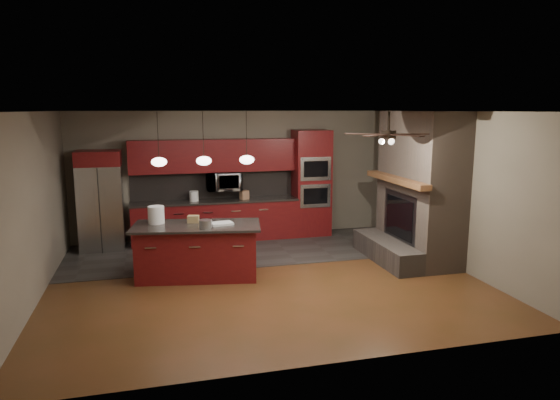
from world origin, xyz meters
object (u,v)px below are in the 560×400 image
object	(u,v)px
oven_tower	(311,183)
counter_bucket	(194,196)
cardboard_box	(193,219)
white_bucket	(156,215)
paint_can	(206,224)
kitchen_island	(197,251)
counter_box	(244,195)
paint_tray	(222,224)
microwave	(224,181)
refrigerator	(101,201)

from	to	relation	value
oven_tower	counter_bucket	bearing A→B (deg)	179.84
oven_tower	cardboard_box	bearing A→B (deg)	-142.77
white_bucket	paint_can	bearing A→B (deg)	-36.01
cardboard_box	kitchen_island	bearing A→B (deg)	-65.40
kitchen_island	counter_box	bearing A→B (deg)	71.63
paint_tray	white_bucket	bearing A→B (deg)	151.18
microwave	counter_box	size ratio (longest dim) A/B	3.82
kitchen_island	paint_tray	size ratio (longest dim) A/B	6.23
refrigerator	counter_box	xyz separation A→B (m)	(2.95, 0.03, -0.02)
kitchen_island	counter_bucket	world-z (taller)	counter_bucket
oven_tower	refrigerator	world-z (taller)	oven_tower
kitchen_island	oven_tower	bearing A→B (deg)	49.99
paint_tray	cardboard_box	bearing A→B (deg)	138.23
refrigerator	counter_bucket	world-z (taller)	refrigerator
paint_can	counter_box	size ratio (longest dim) A/B	1.08
microwave	paint_can	bearing A→B (deg)	-104.41
paint_can	cardboard_box	xyz separation A→B (m)	(-0.16, 0.47, -0.01)
white_bucket	counter_bucket	bearing A→B (deg)	68.57
cardboard_box	microwave	bearing A→B (deg)	82.94
oven_tower	microwave	xyz separation A→B (m)	(-1.98, 0.06, 0.11)
microwave	paint_tray	xyz separation A→B (m)	(-0.40, -2.48, -0.36)
cardboard_box	counter_bucket	world-z (taller)	counter_bucket
paint_can	cardboard_box	world-z (taller)	paint_can
kitchen_island	white_bucket	size ratio (longest dim) A/B	7.64
microwave	paint_can	size ratio (longest dim) A/B	3.54
oven_tower	refrigerator	bearing A→B (deg)	-179.06
cardboard_box	oven_tower	bearing A→B (deg)	51.21
oven_tower	refrigerator	size ratio (longest dim) A/B	1.18
white_bucket	counter_bucket	distance (m)	2.22
counter_bucket	microwave	bearing A→B (deg)	4.38
kitchen_island	counter_box	size ratio (longest dim) A/B	11.81
microwave	paint_tray	world-z (taller)	microwave
counter_box	cardboard_box	bearing A→B (deg)	-144.09
counter_bucket	refrigerator	bearing A→B (deg)	-177.52
refrigerator	white_bucket	bearing A→B (deg)	-61.75
white_bucket	counter_bucket	xyz separation A→B (m)	(0.81, 2.06, -0.06)
paint_can	oven_tower	bearing A→B (deg)	44.52
paint_can	counter_box	xyz separation A→B (m)	(1.12, 2.57, 0.01)
microwave	counter_box	world-z (taller)	microwave
kitchen_island	counter_bucket	distance (m)	2.41
paint_tray	kitchen_island	bearing A→B (deg)	157.52
microwave	paint_can	world-z (taller)	microwave
oven_tower	paint_tray	xyz separation A→B (m)	(-2.38, -2.43, -0.25)
refrigerator	cardboard_box	distance (m)	2.67
counter_bucket	cardboard_box	bearing A→B (deg)	-95.14
microwave	cardboard_box	xyz separation A→B (m)	(-0.85, -2.20, -0.32)
paint_can	paint_tray	distance (m)	0.35
white_bucket	paint_can	world-z (taller)	white_bucket
kitchen_island	white_bucket	distance (m)	0.93
microwave	counter_bucket	world-z (taller)	microwave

